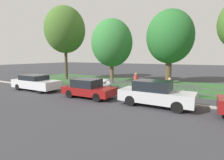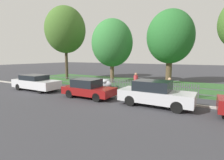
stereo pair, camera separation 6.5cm
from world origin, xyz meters
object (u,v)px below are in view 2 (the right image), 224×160
at_px(tree_mid_park, 170,37).
at_px(pedestrian_by_lamp, 169,87).
at_px(tree_nearest_kerb, 65,30).
at_px(pedestrian_near_fence, 136,82).
at_px(tree_behind_motorcycle, 112,43).
at_px(parked_car_black_saloon, 88,88).
at_px(parked_car_navy_estate, 155,94).
at_px(parked_car_silver_hatchback, 36,82).
at_px(covered_motorcycle, 103,83).

bearing_deg(tree_mid_park, pedestrian_by_lamp, -77.87).
relative_size(tree_nearest_kerb, pedestrian_near_fence, 5.57).
xyz_separation_m(tree_behind_motorcycle, pedestrian_by_lamp, (7.45, -5.19, -3.61)).
bearing_deg(parked_car_black_saloon, parked_car_navy_estate, 1.50).
height_order(tree_behind_motorcycle, tree_mid_park, tree_mid_park).
bearing_deg(tree_behind_motorcycle, parked_car_black_saloon, -73.56).
xyz_separation_m(tree_mid_park, pedestrian_near_fence, (-1.18, -6.80, -4.14)).
relative_size(parked_car_silver_hatchback, tree_nearest_kerb, 0.49).
relative_size(parked_car_black_saloon, covered_motorcycle, 1.92).
distance_m(covered_motorcycle, pedestrian_near_fence, 2.94).
height_order(parked_car_black_saloon, tree_behind_motorcycle, tree_behind_motorcycle).
bearing_deg(covered_motorcycle, tree_nearest_kerb, 157.97).
bearing_deg(parked_car_navy_estate, tree_mid_park, 98.27).
bearing_deg(pedestrian_by_lamp, tree_behind_motorcycle, 143.44).
relative_size(parked_car_silver_hatchback, covered_motorcycle, 2.30).
relative_size(covered_motorcycle, pedestrian_near_fence, 1.19).
bearing_deg(pedestrian_by_lamp, parked_car_black_saloon, -159.28).
distance_m(parked_car_black_saloon, tree_mid_park, 11.48).
xyz_separation_m(parked_car_black_saloon, tree_mid_park, (3.60, 9.97, 4.40)).
bearing_deg(parked_car_black_saloon, pedestrian_by_lamp, 21.87).
bearing_deg(tree_nearest_kerb, parked_car_black_saloon, -38.35).
xyz_separation_m(parked_car_silver_hatchback, covered_motorcycle, (5.29, 2.70, -0.05)).
xyz_separation_m(tree_nearest_kerb, tree_behind_motorcycle, (6.63, 0.40, -1.86)).
bearing_deg(pedestrian_near_fence, pedestrian_by_lamp, -55.56).
distance_m(pedestrian_near_fence, pedestrian_by_lamp, 3.03).
bearing_deg(tree_behind_motorcycle, pedestrian_by_lamp, -34.88).
bearing_deg(tree_mid_park, tree_behind_motorcycle, -155.74).
relative_size(parked_car_black_saloon, pedestrian_by_lamp, 2.47).
xyz_separation_m(tree_nearest_kerb, pedestrian_near_fence, (11.22, -3.79, -5.40)).
xyz_separation_m(parked_car_silver_hatchback, parked_car_navy_estate, (10.59, 0.24, 0.07)).
height_order(parked_car_silver_hatchback, tree_behind_motorcycle, tree_behind_motorcycle).
bearing_deg(covered_motorcycle, pedestrian_by_lamp, 0.86).
bearing_deg(parked_car_navy_estate, pedestrian_by_lamp, 78.88).
height_order(parked_car_navy_estate, pedestrian_by_lamp, pedestrian_by_lamp).
xyz_separation_m(parked_car_silver_hatchback, tree_mid_park, (9.34, 10.04, 4.38)).
bearing_deg(pedestrian_by_lamp, parked_car_silver_hatchback, -170.18).
relative_size(parked_car_black_saloon, pedestrian_near_fence, 2.29).
bearing_deg(pedestrian_by_lamp, tree_mid_park, 100.45).
relative_size(parked_car_black_saloon, tree_behind_motorcycle, 0.53).
bearing_deg(tree_nearest_kerb, tree_mid_park, 13.61).
bearing_deg(tree_nearest_kerb, pedestrian_by_lamp, -18.79).
height_order(covered_motorcycle, tree_mid_park, tree_mid_park).
bearing_deg(parked_car_silver_hatchback, tree_mid_park, 46.90).
bearing_deg(pedestrian_near_fence, tree_nearest_kerb, 124.98).
height_order(parked_car_silver_hatchback, pedestrian_near_fence, pedestrian_near_fence).
height_order(parked_car_silver_hatchback, pedestrian_by_lamp, pedestrian_by_lamp).
relative_size(parked_car_black_saloon, tree_mid_park, 0.48).
xyz_separation_m(parked_car_navy_estate, tree_mid_park, (-1.24, 9.80, 4.31)).
height_order(tree_nearest_kerb, tree_mid_park, tree_nearest_kerb).
relative_size(tree_mid_park, pedestrian_near_fence, 4.79).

